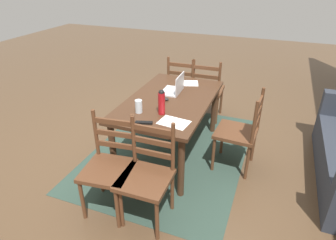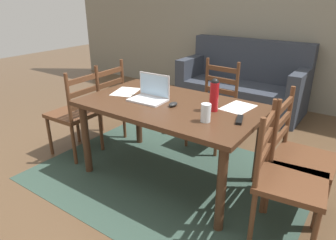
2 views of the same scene
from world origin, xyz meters
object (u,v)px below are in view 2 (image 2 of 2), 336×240
Objects in this scene: tv_remote at (239,120)px; couch at (242,85)px; chair_left_far at (102,104)px; chair_right_far at (299,157)px; chair_left_near at (76,113)px; laptop at (151,93)px; water_bottle at (214,94)px; chair_far_head at (213,106)px; dining_table at (170,113)px; chair_right_near at (285,180)px; computer_mouse at (173,104)px; drinking_glass at (206,113)px.

couch is at bearing 93.58° from tv_remote.
chair_right_far is at bearing -0.05° from chair_left_far.
chair_left_near reaches higher than tv_remote.
couch reaches higher than chair_left_far.
laptop reaches higher than chair_right_far.
water_bottle is at bearing 6.42° from laptop.
chair_right_far is at bearing 9.57° from tv_remote.
dining_table is at bearing -90.16° from chair_far_head.
tv_remote is at bearing 5.22° from chair_left_near.
chair_left_far is at bearing 179.95° from chair_right_far.
chair_left_near is 1.75m from tv_remote.
chair_left_far is 1.00× the size of chair_right_far.
chair_right_far is 0.55m from tv_remote.
chair_right_far is at bearing -31.36° from chair_far_head.
chair_far_head is at bearing 136.13° from chair_right_near.
chair_right_near and chair_left_far have the same top height.
dining_table is 0.87× the size of couch.
tv_remote is (1.72, -0.21, 0.28)m from chair_left_far.
water_bottle is at bearing -5.20° from chair_left_far.
laptop is (-0.01, -2.20, 0.44)m from couch.
chair_left_near is at bearing -170.69° from water_bottle.
chair_right_near is at bearing -7.98° from laptop.
dining_table is 1.10m from chair_right_near.
chair_far_head reaches higher than computer_mouse.
water_bottle is (1.46, 0.24, 0.41)m from chair_left_near.
dining_table is 15.63× the size of computer_mouse.
computer_mouse reaches higher than tv_remote.
tv_remote is (0.26, -0.08, -0.13)m from water_bottle.
chair_right_near is 1.48m from chair_far_head.
chair_left_far is at bearing 166.30° from drinking_glass.
chair_far_head is at bearing 93.97° from computer_mouse.
chair_left_near is at bearing -110.16° from couch.
chair_far_head is 1.48m from chair_left_near.
computer_mouse is at bearing -86.33° from chair_far_head.
computer_mouse is at bearing 171.70° from chair_right_near.
couch is 12.96× the size of drinking_glass.
chair_right_far is 5.59× the size of tv_remote.
water_bottle reaches higher than computer_mouse.
chair_left_near is at bearing -90.00° from chair_left_far.
chair_far_head is at bearing 109.57° from tv_remote.
chair_right_far is 9.50× the size of computer_mouse.
laptop is 0.86m from tv_remote.
dining_table is 0.13m from computer_mouse.
drinking_glass is (0.44, -1.02, 0.34)m from chair_far_head.
drinking_glass is at bearing -22.24° from dining_table.
computer_mouse is 0.59m from tv_remote.
dining_table is at bearing 157.76° from drinking_glass.
drinking_glass is at bearing -19.46° from computer_mouse.
drinking_glass is at bearing -13.70° from chair_left_far.
chair_right_near is 9.50× the size of computer_mouse.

